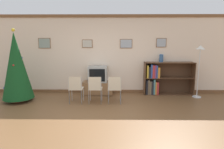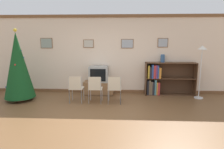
{
  "view_description": "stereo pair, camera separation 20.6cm",
  "coord_description": "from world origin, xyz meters",
  "px_view_note": "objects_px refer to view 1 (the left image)",
  "views": [
    {
      "loc": [
        0.34,
        -4.42,
        1.92
      ],
      "look_at": [
        0.26,
        1.38,
        0.86
      ],
      "focal_mm": 32.0,
      "sensor_mm": 36.0,
      "label": 1
    },
    {
      "loc": [
        0.55,
        -4.41,
        1.92
      ],
      "look_at": [
        0.26,
        1.38,
        0.86
      ],
      "focal_mm": 32.0,
      "sensor_mm": 36.0,
      "label": 2
    }
  ],
  "objects_px": {
    "television": "(98,74)",
    "vase": "(161,58)",
    "folding_chair_right": "(115,88)",
    "standing_lamp": "(200,58)",
    "bookshelf": "(159,79)",
    "folding_chair_center": "(95,88)",
    "tv_console": "(98,88)",
    "christmas_tree": "(16,66)",
    "folding_chair_left": "(76,88)"
  },
  "relations": [
    {
      "from": "tv_console",
      "to": "folding_chair_right",
      "type": "relative_size",
      "value": 1.22
    },
    {
      "from": "vase",
      "to": "standing_lamp",
      "type": "distance_m",
      "value": 1.2
    },
    {
      "from": "folding_chair_center",
      "to": "vase",
      "type": "distance_m",
      "value": 2.53
    },
    {
      "from": "tv_console",
      "to": "bookshelf",
      "type": "bearing_deg",
      "value": 2.11
    },
    {
      "from": "tv_console",
      "to": "vase",
      "type": "height_order",
      "value": "vase"
    },
    {
      "from": "folding_chair_center",
      "to": "standing_lamp",
      "type": "relative_size",
      "value": 0.48
    },
    {
      "from": "christmas_tree",
      "to": "tv_console",
      "type": "height_order",
      "value": "christmas_tree"
    },
    {
      "from": "christmas_tree",
      "to": "vase",
      "type": "bearing_deg",
      "value": 11.0
    },
    {
      "from": "bookshelf",
      "to": "tv_console",
      "type": "bearing_deg",
      "value": -177.89
    },
    {
      "from": "christmas_tree",
      "to": "folding_chair_center",
      "type": "bearing_deg",
      "value": -4.7
    },
    {
      "from": "bookshelf",
      "to": "standing_lamp",
      "type": "height_order",
      "value": "standing_lamp"
    },
    {
      "from": "folding_chair_right",
      "to": "vase",
      "type": "height_order",
      "value": "vase"
    },
    {
      "from": "christmas_tree",
      "to": "bookshelf",
      "type": "height_order",
      "value": "christmas_tree"
    },
    {
      "from": "television",
      "to": "folding_chair_right",
      "type": "xyz_separation_m",
      "value": [
        0.57,
        -0.95,
        -0.24
      ]
    },
    {
      "from": "vase",
      "to": "standing_lamp",
      "type": "bearing_deg",
      "value": -19.64
    },
    {
      "from": "television",
      "to": "folding_chair_right",
      "type": "bearing_deg",
      "value": -58.96
    },
    {
      "from": "folding_chair_left",
      "to": "bookshelf",
      "type": "relative_size",
      "value": 0.49
    },
    {
      "from": "christmas_tree",
      "to": "standing_lamp",
      "type": "xyz_separation_m",
      "value": [
        5.66,
        0.48,
        0.21
      ]
    },
    {
      "from": "television",
      "to": "tv_console",
      "type": "bearing_deg",
      "value": 90.0
    },
    {
      "from": "tv_console",
      "to": "television",
      "type": "distance_m",
      "value": 0.49
    },
    {
      "from": "tv_console",
      "to": "vase",
      "type": "xyz_separation_m",
      "value": [
        2.15,
        0.12,
        1.02
      ]
    },
    {
      "from": "television",
      "to": "bookshelf",
      "type": "xyz_separation_m",
      "value": [
        2.11,
        0.08,
        -0.17
      ]
    },
    {
      "from": "folding_chair_center",
      "to": "bookshelf",
      "type": "relative_size",
      "value": 0.49
    },
    {
      "from": "folding_chair_center",
      "to": "folding_chair_left",
      "type": "bearing_deg",
      "value": 180.0
    },
    {
      "from": "folding_chair_right",
      "to": "standing_lamp",
      "type": "bearing_deg",
      "value": 14.04
    },
    {
      "from": "bookshelf",
      "to": "folding_chair_right",
      "type": "bearing_deg",
      "value": -146.09
    },
    {
      "from": "vase",
      "to": "bookshelf",
      "type": "bearing_deg",
      "value": -134.32
    },
    {
      "from": "television",
      "to": "folding_chair_left",
      "type": "xyz_separation_m",
      "value": [
        -0.57,
        -0.95,
        -0.24
      ]
    },
    {
      "from": "folding_chair_left",
      "to": "standing_lamp",
      "type": "relative_size",
      "value": 0.48
    },
    {
      "from": "christmas_tree",
      "to": "tv_console",
      "type": "bearing_deg",
      "value": 17.65
    },
    {
      "from": "tv_console",
      "to": "folding_chair_center",
      "type": "distance_m",
      "value": 0.99
    },
    {
      "from": "tv_console",
      "to": "folding_chair_right",
      "type": "bearing_deg",
      "value": -59.03
    },
    {
      "from": "television",
      "to": "folding_chair_center",
      "type": "distance_m",
      "value": 0.98
    },
    {
      "from": "tv_console",
      "to": "vase",
      "type": "bearing_deg",
      "value": 3.29
    },
    {
      "from": "christmas_tree",
      "to": "folding_chair_right",
      "type": "relative_size",
      "value": 2.68
    },
    {
      "from": "tv_console",
      "to": "folding_chair_center",
      "type": "height_order",
      "value": "folding_chair_center"
    },
    {
      "from": "television",
      "to": "folding_chair_center",
      "type": "height_order",
      "value": "television"
    },
    {
      "from": "television",
      "to": "vase",
      "type": "relative_size",
      "value": 2.38
    },
    {
      "from": "folding_chair_left",
      "to": "bookshelf",
      "type": "bearing_deg",
      "value": 21.06
    },
    {
      "from": "folding_chair_right",
      "to": "standing_lamp",
      "type": "height_order",
      "value": "standing_lamp"
    },
    {
      "from": "television",
      "to": "folding_chair_right",
      "type": "relative_size",
      "value": 0.76
    },
    {
      "from": "christmas_tree",
      "to": "vase",
      "type": "distance_m",
      "value": 4.62
    },
    {
      "from": "television",
      "to": "folding_chair_left",
      "type": "height_order",
      "value": "television"
    },
    {
      "from": "tv_console",
      "to": "folding_chair_left",
      "type": "relative_size",
      "value": 1.22
    },
    {
      "from": "folding_chair_left",
      "to": "folding_chair_center",
      "type": "xyz_separation_m",
      "value": [
        0.57,
        0.0,
        0.0
      ]
    },
    {
      "from": "vase",
      "to": "television",
      "type": "bearing_deg",
      "value": -176.64
    },
    {
      "from": "tv_console",
      "to": "folding_chair_center",
      "type": "bearing_deg",
      "value": -90.0
    },
    {
      "from": "vase",
      "to": "standing_lamp",
      "type": "relative_size",
      "value": 0.16
    },
    {
      "from": "folding_chair_center",
      "to": "vase",
      "type": "bearing_deg",
      "value": 26.6
    },
    {
      "from": "folding_chair_right",
      "to": "bookshelf",
      "type": "bearing_deg",
      "value": 33.91
    }
  ]
}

